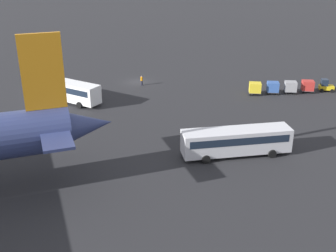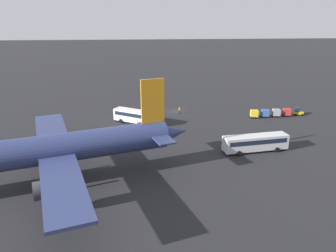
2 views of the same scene
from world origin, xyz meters
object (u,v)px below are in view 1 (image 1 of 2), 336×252
(worker_person, at_px, (142,81))
(cargo_cart_grey, at_px, (291,87))
(cargo_cart_yellow, at_px, (255,88))
(baggage_tug, at_px, (326,86))
(cargo_cart_blue, at_px, (273,87))
(shuttle_bus_near, at_px, (67,89))
(shuttle_bus_far, at_px, (236,140))
(cargo_cart_red, at_px, (308,86))

(worker_person, xyz_separation_m, cargo_cart_grey, (-25.09, 5.66, 0.32))
(worker_person, relative_size, cargo_cart_yellow, 0.78)
(baggage_tug, xyz_separation_m, cargo_cart_blue, (9.49, 1.06, 0.25))
(baggage_tug, bearing_deg, shuttle_bus_near, 13.77)
(baggage_tug, bearing_deg, cargo_cart_grey, 17.87)
(shuttle_bus_far, relative_size, cargo_cart_red, 5.93)
(baggage_tug, height_order, cargo_cart_red, baggage_tug)
(shuttle_bus_near, distance_m, baggage_tug, 43.40)
(shuttle_bus_far, xyz_separation_m, cargo_cart_red, (-16.68, -22.42, -0.77))
(cargo_cart_yellow, bearing_deg, cargo_cart_blue, -175.52)
(cargo_cart_blue, bearing_deg, worker_person, -14.73)
(worker_person, distance_m, cargo_cart_red, 28.65)
(cargo_cart_blue, bearing_deg, cargo_cart_red, -175.70)
(baggage_tug, relative_size, cargo_cart_grey, 1.16)
(shuttle_bus_far, distance_m, cargo_cart_red, 27.96)
(baggage_tug, bearing_deg, cargo_cart_blue, 15.99)
(cargo_cart_grey, bearing_deg, cargo_cart_blue, 2.37)
(cargo_cart_blue, height_order, cargo_cart_yellow, same)
(shuttle_bus_far, height_order, cargo_cart_yellow, shuttle_bus_far)
(worker_person, relative_size, cargo_cart_grey, 0.78)
(shuttle_bus_near, height_order, cargo_cart_red, shuttle_bus_near)
(cargo_cart_red, relative_size, cargo_cart_yellow, 1.00)
(baggage_tug, relative_size, worker_person, 1.48)
(shuttle_bus_near, bearing_deg, baggage_tug, -142.21)
(worker_person, bearing_deg, cargo_cart_yellow, 162.36)
(baggage_tug, height_order, cargo_cart_yellow, baggage_tug)
(cargo_cart_yellow, bearing_deg, cargo_cart_grey, -176.57)
(cargo_cart_yellow, bearing_deg, baggage_tug, -174.10)
(worker_person, bearing_deg, cargo_cart_red, 169.28)
(shuttle_bus_far, relative_size, worker_person, 7.58)
(cargo_cart_blue, bearing_deg, cargo_cart_grey, -177.63)
(shuttle_bus_far, height_order, cargo_cart_blue, shuttle_bus_far)
(baggage_tug, xyz_separation_m, cargo_cart_yellow, (12.55, 1.30, 0.25))
(cargo_cart_grey, height_order, cargo_cart_blue, same)
(cargo_cart_yellow, bearing_deg, shuttle_bus_near, 3.41)
(cargo_cart_grey, distance_m, cargo_cart_blue, 3.06)
(worker_person, height_order, cargo_cart_red, cargo_cart_red)
(cargo_cart_red, height_order, cargo_cart_yellow, same)
(worker_person, height_order, cargo_cart_yellow, cargo_cart_yellow)
(cargo_cart_blue, bearing_deg, cargo_cart_yellow, 4.48)
(baggage_tug, xyz_separation_m, worker_person, (31.52, -4.73, -0.07))
(cargo_cart_red, bearing_deg, worker_person, -10.72)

